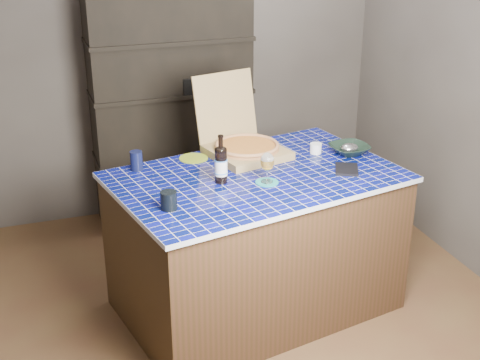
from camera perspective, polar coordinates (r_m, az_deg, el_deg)
name	(u,v)px	position (r m, az deg, el deg)	size (l,w,h in m)	color
room	(234,127)	(3.70, -0.49, 4.53)	(3.50, 3.50, 3.50)	brown
shelving_unit	(172,109)	(5.21, -5.83, 6.02)	(1.20, 0.41, 1.80)	black
kitchen_island	(256,242)	(4.15, 1.35, -5.33)	(1.83, 1.35, 0.91)	#412719
pizza_box	(245,145)	(4.23, 0.39, 3.03)	(0.55, 0.62, 0.48)	#957E4D
mead_bottle	(221,164)	(3.80, -1.64, 1.37)	(0.08, 0.08, 0.29)	black
teal_trivet	(267,182)	(3.84, 2.31, -0.20)	(0.13, 0.13, 0.01)	teal
wine_glass	(267,162)	(3.79, 2.34, 1.53)	(0.08, 0.08, 0.18)	white
tumbler	(169,200)	(3.52, -6.10, -1.75)	(0.09, 0.09, 0.10)	black
dvd_case	(347,169)	(4.06, 9.09, 0.92)	(0.13, 0.19, 0.01)	black
bowl	(349,149)	(4.32, 9.32, 2.60)	(0.24, 0.24, 0.06)	black
foil_contents	(349,148)	(4.31, 9.33, 2.73)	(0.12, 0.10, 0.05)	#A4A6AF
white_jar	(316,148)	(4.30, 6.48, 2.70)	(0.07, 0.07, 0.06)	white
navy_cup	(136,161)	(4.05, -8.84, 1.64)	(0.07, 0.07, 0.12)	black
green_trivet	(194,158)	(4.20, -3.99, 1.87)	(0.18, 0.18, 0.01)	#8DA924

